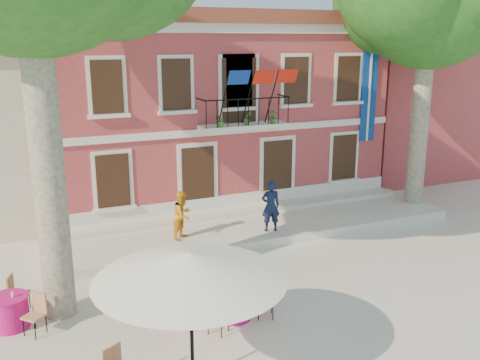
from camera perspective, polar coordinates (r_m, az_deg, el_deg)
The scene contains 9 objects.
ground at distance 14.37m, azimuth 2.15°, elevation -11.97°, with size 90.00×90.00×0.00m, color beige.
main_building at distance 23.00m, azimuth -4.15°, elevation 8.02°, with size 13.50×9.59×7.50m.
neighbor_east at distance 30.06m, azimuth 17.47°, elevation 7.89°, with size 9.40×9.40×6.40m.
terrace at distance 18.76m, azimuth 1.82°, elevation -4.91°, with size 14.00×3.40×0.30m, color silver.
patio_umbrella at distance 9.99m, azimuth -5.35°, elevation -9.19°, with size 3.62×3.62×2.69m.
pedestrian_navy at distance 17.62m, azimuth 3.29°, elevation -2.79°, with size 0.63×0.41×1.72m, color #101A36.
pedestrian_orange at distance 17.06m, azimuth -6.14°, elevation -3.72°, with size 0.76×0.59×1.56m, color orange.
cafe_table_1 at distance 13.03m, azimuth -0.67°, elevation -12.82°, with size 1.85×1.75×0.95m.
cafe_table_3 at distance 13.72m, azimuth -23.36°, elevation -12.64°, with size 1.78×1.83×0.95m.
Camera 1 is at (-5.63, -11.54, 6.46)m, focal length 40.00 mm.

